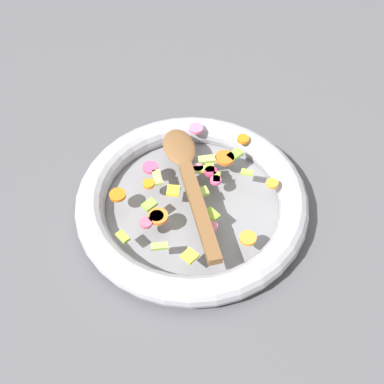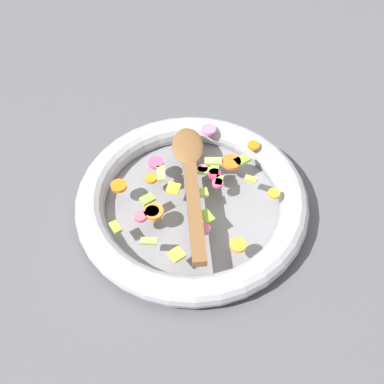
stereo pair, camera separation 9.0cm
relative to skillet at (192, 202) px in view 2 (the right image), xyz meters
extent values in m
plane|color=#4C4C51|center=(0.00, 0.00, -0.02)|extent=(4.00, 4.00, 0.00)
cylinder|color=slate|center=(0.00, 0.00, -0.02)|extent=(0.35, 0.35, 0.01)
torus|color=#9E9EA5|center=(0.00, 0.00, 0.00)|extent=(0.40, 0.40, 0.05)
cylinder|color=orange|center=(0.06, -0.04, 0.03)|extent=(0.03, 0.03, 0.01)
cylinder|color=orange|center=(-0.09, 0.04, 0.03)|extent=(0.05, 0.05, 0.01)
cylinder|color=orange|center=(0.06, -0.04, 0.03)|extent=(0.04, 0.04, 0.01)
cylinder|color=orange|center=(-0.04, 0.13, 0.03)|extent=(0.03, 0.03, 0.01)
cylinder|color=orange|center=(0.00, -0.08, 0.03)|extent=(0.02, 0.02, 0.01)
cylinder|color=orange|center=(0.03, -0.12, 0.03)|extent=(0.04, 0.04, 0.01)
cylinder|color=orange|center=(0.08, 0.11, 0.03)|extent=(0.03, 0.03, 0.01)
cylinder|color=orange|center=(-0.14, 0.07, 0.03)|extent=(0.03, 0.03, 0.01)
cube|color=#9DCB51|center=(0.12, -0.03, 0.03)|extent=(0.02, 0.03, 0.01)
cube|color=#81BD3F|center=(-0.10, 0.06, 0.03)|extent=(0.03, 0.03, 0.01)
cube|color=#A6CD4F|center=(0.00, 0.01, 0.03)|extent=(0.03, 0.03, 0.01)
cube|color=#8AB734|center=(0.04, 0.04, 0.03)|extent=(0.03, 0.03, 0.01)
cube|color=#8CB436|center=(0.11, -0.09, 0.03)|extent=(0.02, 0.03, 0.01)
cube|color=#A2C246|center=(-0.06, 0.08, 0.03)|extent=(0.01, 0.02, 0.01)
cube|color=#ACCA50|center=(-0.05, 0.00, 0.03)|extent=(0.02, 0.03, 0.01)
cube|color=#AFCE60|center=(-0.02, -0.06, 0.03)|extent=(0.03, 0.03, 0.01)
cube|color=#A6CC5E|center=(-0.08, 0.01, 0.03)|extent=(0.03, 0.04, 0.01)
cube|color=#99C644|center=(-0.04, 0.04, 0.03)|extent=(0.02, 0.02, 0.01)
cube|color=#7FC440|center=(0.04, -0.06, 0.03)|extent=(0.03, 0.03, 0.01)
cube|color=#8DB539|center=(-0.06, 0.02, 0.03)|extent=(0.02, 0.02, 0.01)
cylinder|color=#DE5281|center=(-0.03, 0.03, 0.03)|extent=(0.02, 0.02, 0.01)
cylinder|color=#DA3259|center=(-0.05, 0.02, 0.03)|extent=(0.03, 0.03, 0.01)
cylinder|color=#DB4973|center=(-0.04, -0.08, 0.03)|extent=(0.03, 0.03, 0.01)
cylinder|color=pink|center=(-0.05, 0.00, 0.03)|extent=(0.02, 0.02, 0.01)
cylinder|color=#E1536F|center=(0.08, -0.06, 0.03)|extent=(0.03, 0.03, 0.01)
cylinder|color=pink|center=(0.07, 0.05, 0.03)|extent=(0.03, 0.03, 0.01)
cylinder|color=pink|center=(-0.15, -0.02, 0.03)|extent=(0.04, 0.04, 0.01)
cube|color=yellow|center=(0.01, -0.03, 0.03)|extent=(0.02, 0.02, 0.01)
cube|color=gold|center=(0.13, 0.02, 0.03)|extent=(0.03, 0.03, 0.01)
cube|color=brown|center=(0.05, 0.02, 0.04)|extent=(0.19, 0.11, 0.01)
ellipsoid|color=brown|center=(-0.09, -0.04, 0.04)|extent=(0.11, 0.09, 0.01)
camera|label=1|loc=(0.55, 0.12, 0.72)|focal=50.00mm
camera|label=2|loc=(0.53, 0.20, 0.72)|focal=50.00mm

